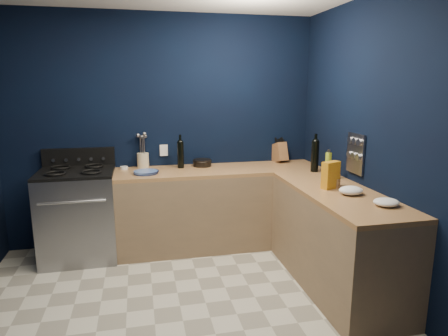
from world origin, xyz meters
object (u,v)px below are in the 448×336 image
object	(u,v)px
plate_stack	(146,172)
crouton_bag	(331,175)
knife_block	(279,152)
utensil_crock	(143,160)
gas_range	(79,216)

from	to	relation	value
plate_stack	crouton_bag	size ratio (longest dim) A/B	1.02
knife_block	plate_stack	bearing A→B (deg)	-177.51
crouton_bag	plate_stack	bearing A→B (deg)	127.12
crouton_bag	utensil_crock	bearing A→B (deg)	119.42
crouton_bag	gas_range	bearing A→B (deg)	133.95
gas_range	utensil_crock	size ratio (longest dim) A/B	5.62
gas_range	knife_block	world-z (taller)	knife_block
plate_stack	utensil_crock	distance (m)	0.35
utensil_crock	knife_block	distance (m)	1.63
utensil_crock	knife_block	xyz separation A→B (m)	(1.63, -0.01, 0.03)
knife_block	crouton_bag	world-z (taller)	knife_block
utensil_crock	crouton_bag	world-z (taller)	crouton_bag
plate_stack	utensil_crock	bearing A→B (deg)	93.36
gas_range	crouton_bag	distance (m)	2.61
utensil_crock	crouton_bag	distance (m)	2.10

